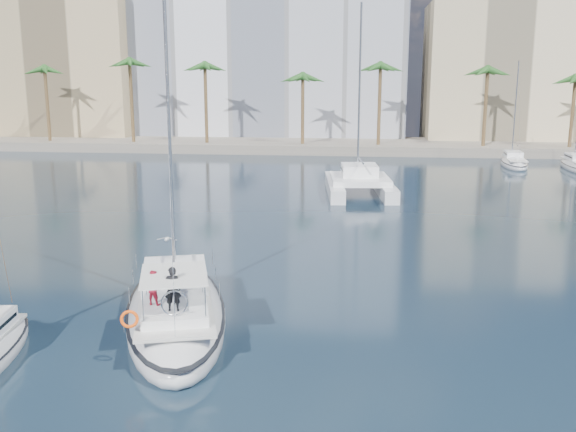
# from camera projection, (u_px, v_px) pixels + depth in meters

# --- Properties ---
(ground) EXTENTS (160.00, 160.00, 0.00)m
(ground) POSITION_uv_depth(u_px,v_px,m) (294.00, 304.00, 28.86)
(ground) COLOR black
(ground) RESTS_ON ground
(quay) EXTENTS (120.00, 14.00, 1.20)m
(quay) POSITION_uv_depth(u_px,v_px,m) (340.00, 146.00, 87.92)
(quay) COLOR gray
(quay) RESTS_ON ground
(building_modern) EXTENTS (42.00, 16.00, 28.00)m
(building_modern) POSITION_uv_depth(u_px,v_px,m) (266.00, 49.00, 98.00)
(building_modern) COLOR white
(building_modern) RESTS_ON ground
(building_tan_left) EXTENTS (22.00, 14.00, 22.00)m
(building_tan_left) POSITION_uv_depth(u_px,v_px,m) (69.00, 69.00, 98.10)
(building_tan_left) COLOR tan
(building_tan_left) RESTS_ON ground
(building_beige) EXTENTS (20.00, 14.00, 20.00)m
(building_beige) POSITION_uv_depth(u_px,v_px,m) (497.00, 75.00, 92.18)
(building_beige) COLOR beige
(building_beige) RESTS_ON ground
(palm_left) EXTENTS (3.60, 3.60, 12.30)m
(palm_left) POSITION_uv_depth(u_px,v_px,m) (86.00, 73.00, 85.72)
(palm_left) COLOR brown
(palm_left) RESTS_ON ground
(palm_centre) EXTENTS (3.60, 3.60, 12.30)m
(palm_centre) POSITION_uv_depth(u_px,v_px,m) (341.00, 73.00, 81.95)
(palm_centre) COLOR brown
(palm_centre) RESTS_ON ground
(main_sloop) EXTENTS (7.37, 13.15, 18.60)m
(main_sloop) POSITION_uv_depth(u_px,v_px,m) (176.00, 311.00, 26.44)
(main_sloop) COLOR silver
(main_sloop) RESTS_ON ground
(catamaran) EXTENTS (6.52, 11.42, 16.08)m
(catamaran) POSITION_uv_depth(u_px,v_px,m) (359.00, 181.00, 55.55)
(catamaran) COLOR silver
(catamaran) RESTS_ON ground
(seagull) EXTENTS (1.14, 0.49, 0.21)m
(seagull) POSITION_uv_depth(u_px,v_px,m) (167.00, 239.00, 35.65)
(seagull) COLOR silver
(seagull) RESTS_ON ground
(moored_yacht_a) EXTENTS (3.37, 9.52, 11.90)m
(moored_yacht_a) POSITION_uv_depth(u_px,v_px,m) (514.00, 166.00, 72.24)
(moored_yacht_a) COLOR silver
(moored_yacht_a) RESTS_ON ground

